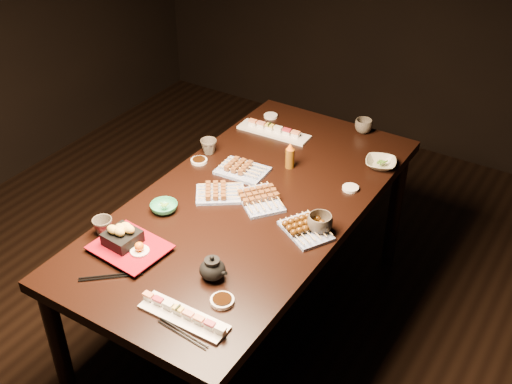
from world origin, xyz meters
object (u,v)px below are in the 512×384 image
at_px(teacup_mid_right, 320,224).
at_px(sushi_platter_far, 274,129).
at_px(teacup_near_left, 103,227).
at_px(yakitori_plate_left, 242,167).
at_px(teapot, 212,267).
at_px(tempura_tray, 129,241).
at_px(teacup_far_right, 364,126).
at_px(edamame_bowl_green, 164,207).
at_px(teacup_far_left, 209,147).
at_px(dining_table, 250,266).
at_px(edamame_bowl_cream, 381,163).
at_px(condiment_bottle, 290,155).
at_px(yakitori_plate_right, 260,197).
at_px(sushi_platter_near, 184,314).

bearing_deg(teacup_mid_right, sushi_platter_far, 133.75).
distance_m(sushi_platter_far, teacup_near_left, 1.11).
distance_m(yakitori_plate_left, teapot, 0.74).
height_order(tempura_tray, teacup_far_right, tempura_tray).
xyz_separation_m(tempura_tray, teacup_far_right, (0.38, 1.38, -0.02)).
relative_size(edamame_bowl_green, teacup_mid_right, 1.13).
distance_m(tempura_tray, teacup_far_left, 0.80).
height_order(dining_table, edamame_bowl_green, edamame_bowl_green).
bearing_deg(teacup_far_right, teapot, -90.51).
bearing_deg(sushi_platter_far, edamame_bowl_cream, 176.77).
bearing_deg(teapot, edamame_bowl_cream, 81.19).
bearing_deg(teacup_near_left, condiment_bottle, 65.64).
relative_size(sushi_platter_far, teapot, 3.26).
relative_size(sushi_platter_far, condiment_bottle, 2.92).
bearing_deg(teacup_far_left, teapot, -53.43).
bearing_deg(dining_table, teacup_near_left, -125.45).
bearing_deg(condiment_bottle, teapot, -80.32).
height_order(yakitori_plate_right, tempura_tray, tempura_tray).
height_order(sushi_platter_near, condiment_bottle, condiment_bottle).
distance_m(yakitori_plate_left, edamame_bowl_green, 0.45).
distance_m(teacup_mid_right, teapot, 0.51).
bearing_deg(sushi_platter_near, dining_table, 103.88).
bearing_deg(teacup_near_left, teacup_far_left, 90.99).
xyz_separation_m(edamame_bowl_green, teacup_far_right, (0.43, 1.09, 0.02)).
bearing_deg(sushi_platter_near, teapot, 98.79).
bearing_deg(teacup_mid_right, sushi_platter_near, -104.02).
relative_size(sushi_platter_near, sushi_platter_far, 0.88).
distance_m(edamame_bowl_green, teacup_mid_right, 0.67).
xyz_separation_m(tempura_tray, teacup_far_left, (-0.18, 0.78, -0.01)).
xyz_separation_m(sushi_platter_far, tempura_tray, (0.01, -1.12, 0.03)).
xyz_separation_m(yakitori_plate_right, teacup_near_left, (-0.42, -0.53, 0.01)).
relative_size(yakitori_plate_left, teacup_far_right, 2.53).
bearing_deg(yakitori_plate_right, dining_table, -118.37).
relative_size(sushi_platter_near, teacup_far_right, 3.76).
distance_m(edamame_bowl_green, teacup_far_right, 1.18).
bearing_deg(edamame_bowl_cream, dining_table, -122.93).
relative_size(sushi_platter_far, edamame_bowl_green, 3.26).
bearing_deg(sushi_platter_far, tempura_tray, 87.91).
bearing_deg(edamame_bowl_green, dining_table, 43.29).
height_order(dining_table, teapot, teapot).
bearing_deg(sushi_platter_far, teacup_far_left, 61.58).
xyz_separation_m(edamame_bowl_cream, teacup_far_left, (-0.76, -0.34, 0.02)).
bearing_deg(edamame_bowl_cream, teapot, -101.80).
relative_size(dining_table, teacup_far_left, 22.42).
bearing_deg(yakitori_plate_left, yakitori_plate_right, -43.00).
height_order(edamame_bowl_green, teacup_far_right, teacup_far_right).
bearing_deg(edamame_bowl_green, tempura_tray, -78.67).
relative_size(yakitori_plate_right, edamame_bowl_green, 1.90).
distance_m(dining_table, condiment_bottle, 0.56).
relative_size(teacup_near_left, teapot, 0.70).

